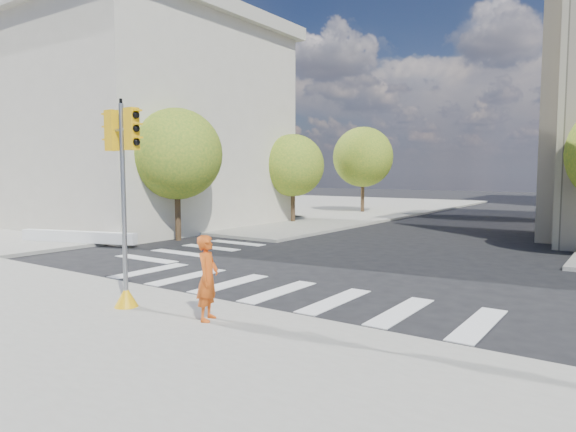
% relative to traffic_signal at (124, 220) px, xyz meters
% --- Properties ---
extents(ground, '(160.00, 160.00, 0.00)m').
position_rel_traffic_signal_xyz_m(ground, '(1.84, 5.79, -2.23)').
color(ground, black).
rests_on(ground, ground).
extents(sidewalk_far_left, '(28.00, 40.00, 0.15)m').
position_rel_traffic_signal_xyz_m(sidewalk_far_left, '(-18.16, 31.79, -2.15)').
color(sidewalk_far_left, gray).
rests_on(sidewalk_far_left, ground).
extents(classical_building, '(19.00, 15.00, 12.70)m').
position_rel_traffic_signal_xyz_m(classical_building, '(-18.16, 13.79, 4.21)').
color(classical_building, beige).
rests_on(classical_building, ground).
extents(tree_lw_near, '(4.40, 4.40, 6.41)m').
position_rel_traffic_signal_xyz_m(tree_lw_near, '(-8.66, 9.79, 1.97)').
color(tree_lw_near, '#382616').
rests_on(tree_lw_near, ground).
extents(tree_lw_mid, '(4.00, 4.00, 5.77)m').
position_rel_traffic_signal_xyz_m(tree_lw_mid, '(-8.66, 19.79, 1.53)').
color(tree_lw_mid, '#382616').
rests_on(tree_lw_mid, ground).
extents(tree_lw_far, '(4.80, 4.80, 6.95)m').
position_rel_traffic_signal_xyz_m(tree_lw_far, '(-8.66, 29.79, 2.31)').
color(tree_lw_far, '#382616').
rests_on(tree_lw_far, ground).
extents(traffic_signal, '(1.07, 0.56, 4.87)m').
position_rel_traffic_signal_xyz_m(traffic_signal, '(0.00, 0.00, 0.00)').
color(traffic_signal, '#ECAB0C').
rests_on(traffic_signal, sidewalk_near).
extents(photographer, '(0.67, 0.79, 1.85)m').
position_rel_traffic_signal_xyz_m(photographer, '(2.36, 0.30, -1.16)').
color(photographer, '#CA4D13').
rests_on(photographer, sidewalk_near).
extents(planter_wall, '(5.84, 2.19, 0.50)m').
position_rel_traffic_signal_xyz_m(planter_wall, '(-11.16, 6.00, -1.83)').
color(planter_wall, silver).
rests_on(planter_wall, sidewalk_left_near).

